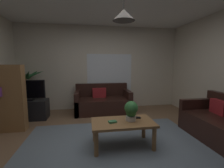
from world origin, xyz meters
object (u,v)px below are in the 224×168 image
at_px(book_on_table_0, 113,122).
at_px(tv_stand, 29,110).
at_px(coffee_table, 123,125).
at_px(tv, 28,90).
at_px(potted_plant_on_table, 131,110).
at_px(couch_under_window, 103,103).
at_px(couch_right_side, 223,126).
at_px(potted_palm_corner, 28,92).
at_px(remote_on_table_0, 136,117).
at_px(pendant_lamp, 124,15).
at_px(bookshelf_corner, 6,98).

height_order(book_on_table_0, tv_stand, tv_stand).
relative_size(coffee_table, tv, 1.28).
xyz_separation_m(potted_plant_on_table, tv, (-2.21, 1.64, 0.14)).
xyz_separation_m(couch_under_window, couch_right_side, (2.01, -2.08, 0.00)).
xyz_separation_m(potted_plant_on_table, potted_palm_corner, (-2.39, 2.10, 0.01)).
relative_size(remote_on_table_0, potted_plant_on_table, 0.46).
height_order(book_on_table_0, pendant_lamp, pendant_lamp).
bearing_deg(tv, bookshelf_corner, -105.51).
bearing_deg(potted_palm_corner, tv_stand, -68.49).
relative_size(remote_on_table_0, potted_palm_corner, 0.12).
bearing_deg(potted_palm_corner, tv, -69.40).
bearing_deg(bookshelf_corner, potted_plant_on_table, -21.98).
distance_m(couch_under_window, coffee_table, 1.96).
bearing_deg(coffee_table, couch_under_window, 94.19).
bearing_deg(potted_palm_corner, couch_right_side, -28.57).
xyz_separation_m(coffee_table, potted_palm_corner, (-2.24, 2.12, 0.27)).
height_order(couch_under_window, potted_palm_corner, potted_palm_corner).
bearing_deg(couch_right_side, bookshelf_corner, -104.96).
relative_size(couch_under_window, remote_on_table_0, 9.90).
relative_size(potted_palm_corner, pendant_lamp, 2.68).
bearing_deg(couch_right_side, pendant_lamp, -93.74).
xyz_separation_m(remote_on_table_0, potted_plant_on_table, (-0.13, -0.11, 0.17)).
distance_m(couch_under_window, tv_stand, 1.94).
bearing_deg(potted_palm_corner, coffee_table, -43.36).
bearing_deg(couch_under_window, bookshelf_corner, -155.16).
bearing_deg(book_on_table_0, couch_right_side, -2.69).
bearing_deg(couch_right_side, potted_palm_corner, -118.57).
height_order(couch_right_side, remote_on_table_0, couch_right_side).
height_order(coffee_table, remote_on_table_0, remote_on_table_0).
xyz_separation_m(tv_stand, potted_palm_corner, (-0.18, 0.45, 0.39)).
distance_m(couch_under_window, remote_on_table_0, 1.89).
bearing_deg(potted_plant_on_table, potted_palm_corner, 138.61).
xyz_separation_m(coffee_table, tv_stand, (-2.06, 1.67, -0.12)).
bearing_deg(tv_stand, couch_right_side, -24.48).
distance_m(book_on_table_0, potted_palm_corner, 2.98).
height_order(couch_right_side, potted_plant_on_table, couch_right_side).
bearing_deg(pendant_lamp, tv_stand, 141.05).
relative_size(potted_plant_on_table, tv, 0.42).
relative_size(tv_stand, tv, 1.09).
relative_size(couch_right_side, pendant_lamp, 2.95).
bearing_deg(potted_plant_on_table, book_on_table_0, -173.60).
distance_m(book_on_table_0, remote_on_table_0, 0.48).
distance_m(book_on_table_0, potted_plant_on_table, 0.37).
xyz_separation_m(potted_palm_corner, bookshelf_corner, (-0.01, -1.14, 0.07)).
bearing_deg(book_on_table_0, couch_under_window, 88.88).
distance_m(potted_palm_corner, bookshelf_corner, 1.14).
distance_m(couch_right_side, pendant_lamp, 2.67).
relative_size(couch_under_window, couch_right_side, 1.09).
distance_m(coffee_table, remote_on_table_0, 0.31).
distance_m(tv_stand, potted_palm_corner, 0.62).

